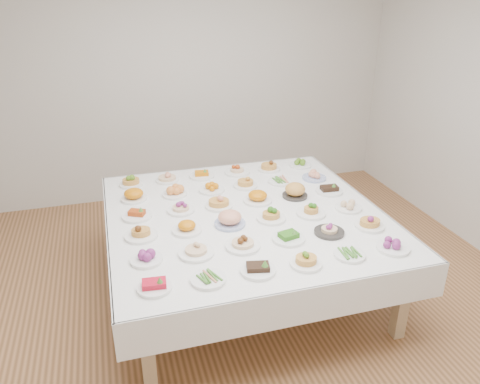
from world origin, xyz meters
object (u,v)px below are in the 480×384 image
object	(u,v)px
display_table	(245,220)
dish_0	(154,284)
dish_18	(137,213)
dish_35	(300,163)

from	to	relation	value
display_table	dish_0	size ratio (longest dim) A/B	10.36
dish_18	dish_35	world-z (taller)	dish_18
dish_18	dish_35	size ratio (longest dim) A/B	1.08
dish_0	dish_18	world-z (taller)	dish_18
dish_18	dish_35	bearing A→B (deg)	21.80
display_table	dish_18	bearing A→B (deg)	168.75
display_table	dish_35	bearing A→B (deg)	44.99
display_table	dish_18	size ratio (longest dim) A/B	9.32
display_table	dish_18	distance (m)	0.91
display_table	dish_35	world-z (taller)	dish_35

